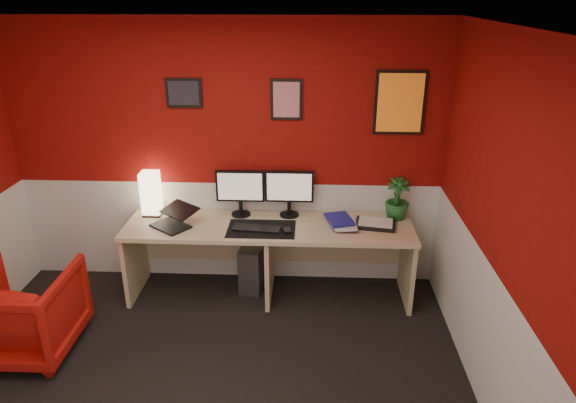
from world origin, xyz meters
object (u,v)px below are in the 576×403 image
at_px(potted_plant, 397,199).
at_px(armchair, 24,311).
at_px(desk, 269,261).
at_px(shoji_lamp, 151,195).
at_px(monitor_right, 289,187).
at_px(zen_tray, 375,224).
at_px(monitor_left, 240,186).
at_px(pc_tower, 254,264).
at_px(laptop, 170,216).

bearing_deg(potted_plant, armchair, -160.34).
distance_m(desk, shoji_lamp, 1.26).
bearing_deg(shoji_lamp, potted_plant, 0.45).
relative_size(desk, armchair, 3.35).
xyz_separation_m(monitor_right, zen_tray, (0.78, -0.19, -0.28)).
relative_size(monitor_left, zen_tray, 1.66).
relative_size(monitor_right, armchair, 0.75).
xyz_separation_m(monitor_left, monitor_right, (0.45, 0.01, 0.00)).
relative_size(zen_tray, potted_plant, 0.90).
height_order(pc_tower, armchair, armchair).
height_order(shoji_lamp, monitor_right, monitor_right).
bearing_deg(monitor_right, monitor_left, -178.83).
bearing_deg(pc_tower, desk, -37.88).
relative_size(desk, monitor_left, 4.48).
bearing_deg(armchair, pc_tower, -148.90).
relative_size(shoji_lamp, armchair, 0.51).
distance_m(shoji_lamp, pc_tower, 1.18).
relative_size(zen_tray, pc_tower, 0.78).
bearing_deg(potted_plant, monitor_left, 179.74).
bearing_deg(desk, monitor_right, 52.37).
bearing_deg(monitor_right, desk, -127.63).
distance_m(desk, pc_tower, 0.28).
distance_m(pc_tower, armchair, 2.00).
height_order(laptop, pc_tower, laptop).
height_order(zen_tray, pc_tower, zen_tray).
bearing_deg(desk, monitor_left, 142.38).
distance_m(laptop, monitor_left, 0.69).
height_order(laptop, zen_tray, laptop).
height_order(monitor_right, pc_tower, monitor_right).
height_order(desk, potted_plant, potted_plant).
xyz_separation_m(zen_tray, potted_plant, (0.21, 0.17, 0.18)).
distance_m(shoji_lamp, potted_plant, 2.28).
distance_m(monitor_left, potted_plant, 1.45).
bearing_deg(pc_tower, armchair, -140.51).
xyz_separation_m(shoji_lamp, monitor_right, (1.29, 0.03, 0.09)).
relative_size(desk, pc_tower, 5.78).
bearing_deg(desk, shoji_lamp, 170.21).
relative_size(shoji_lamp, monitor_right, 0.69).
distance_m(desk, zen_tray, 1.03).
distance_m(laptop, monitor_right, 1.11).
height_order(laptop, monitor_right, monitor_right).
bearing_deg(monitor_left, pc_tower, -21.50).
bearing_deg(zen_tray, desk, -177.84).
xyz_separation_m(laptop, potted_plant, (2.04, 0.29, 0.08)).
bearing_deg(laptop, shoji_lamp, 168.91).
bearing_deg(monitor_right, pc_tower, -170.95).
distance_m(shoji_lamp, zen_tray, 2.08).
xyz_separation_m(desk, shoji_lamp, (-1.11, 0.19, 0.56)).
xyz_separation_m(potted_plant, pc_tower, (-1.33, -0.04, -0.70)).
xyz_separation_m(laptop, monitor_right, (1.05, 0.30, 0.18)).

